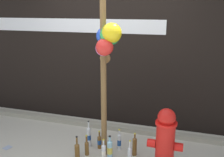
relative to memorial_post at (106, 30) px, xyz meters
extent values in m
cube|color=black|center=(-0.23, 1.20, 0.02)|extent=(10.00, 0.20, 3.59)
cube|color=silver|center=(-1.06, 1.10, -0.03)|extent=(3.41, 0.01, 0.23)
cube|color=gray|center=(-0.23, 0.81, -1.74)|extent=(8.00, 0.12, 0.08)
cylinder|color=brown|center=(-0.05, 0.02, -0.33)|extent=(0.08, 0.08, 2.90)
sphere|color=yellow|center=(0.10, -0.10, -0.02)|extent=(0.25, 0.25, 0.25)
sphere|color=blue|center=(-0.08, 0.22, -0.10)|extent=(0.25, 0.25, 0.25)
sphere|color=red|center=(0.03, -0.14, -0.19)|extent=(0.22, 0.22, 0.22)
sphere|color=green|center=(0.07, -0.07, -0.05)|extent=(0.25, 0.25, 0.25)
sphere|color=#D66BB2|center=(-0.01, -0.08, -0.21)|extent=(0.20, 0.20, 0.20)
sphere|color=brown|center=(-0.06, 0.14, -0.39)|extent=(0.14, 0.14, 0.14)
sphere|color=brown|center=(-0.06, 0.14, -0.27)|extent=(0.10, 0.10, 0.10)
sphere|color=brown|center=(-0.10, 0.14, -0.24)|extent=(0.04, 0.04, 0.04)
sphere|color=brown|center=(-0.03, 0.14, -0.24)|extent=(0.04, 0.04, 0.04)
sphere|color=brown|center=(-0.06, 0.10, -0.27)|extent=(0.04, 0.04, 0.04)
cylinder|color=red|center=(0.81, -0.10, -1.45)|extent=(0.24, 0.24, 0.65)
cylinder|color=red|center=(0.81, -0.10, -1.11)|extent=(0.27, 0.27, 0.03)
sphere|color=red|center=(0.81, -0.10, -1.03)|extent=(0.23, 0.23, 0.23)
cylinder|color=red|center=(0.64, -0.10, -1.42)|extent=(0.11, 0.11, 0.11)
cylinder|color=red|center=(0.99, -0.10, -1.42)|extent=(0.11, 0.11, 0.11)
cylinder|color=#93CCE0|center=(0.06, -0.06, -1.65)|extent=(0.07, 0.07, 0.26)
cone|color=#93CCE0|center=(0.06, -0.06, -1.51)|extent=(0.07, 0.07, 0.03)
cylinder|color=#93CCE0|center=(0.06, -0.06, -1.46)|extent=(0.03, 0.03, 0.05)
cylinder|color=#D8C64C|center=(0.06, -0.06, -1.65)|extent=(0.08, 0.08, 0.10)
cylinder|color=black|center=(0.06, -0.06, -1.43)|extent=(0.04, 0.04, 0.01)
cylinder|color=brown|center=(-0.28, -0.07, -1.68)|extent=(0.06, 0.06, 0.19)
cone|color=brown|center=(-0.28, -0.07, -1.57)|extent=(0.06, 0.06, 0.02)
cylinder|color=brown|center=(-0.28, -0.07, -1.52)|extent=(0.03, 0.03, 0.08)
cylinder|color=gold|center=(-0.28, -0.07, -1.47)|extent=(0.03, 0.03, 0.01)
cylinder|color=silver|center=(-0.34, 0.17, -1.63)|extent=(0.06, 0.06, 0.29)
cone|color=silver|center=(-0.34, 0.17, -1.47)|extent=(0.06, 0.06, 0.03)
cylinder|color=silver|center=(-0.34, 0.17, -1.42)|extent=(0.02, 0.02, 0.09)
cylinder|color=#1E478C|center=(-0.34, 0.17, -1.63)|extent=(0.07, 0.07, 0.08)
cylinder|color=black|center=(-0.34, 0.17, -1.37)|extent=(0.03, 0.03, 0.01)
cylinder|color=silver|center=(0.02, -0.20, -1.64)|extent=(0.06, 0.06, 0.27)
cone|color=silver|center=(0.02, -0.20, -1.50)|extent=(0.06, 0.06, 0.02)
cylinder|color=silver|center=(0.02, -0.20, -1.46)|extent=(0.02, 0.02, 0.06)
cylinder|color=silver|center=(0.02, -0.20, -1.62)|extent=(0.06, 0.06, 0.07)
cylinder|color=gold|center=(0.02, -0.20, -1.42)|extent=(0.03, 0.03, 0.01)
cylinder|color=silver|center=(0.13, 0.20, -1.66)|extent=(0.06, 0.06, 0.24)
cone|color=silver|center=(0.13, 0.20, -1.53)|extent=(0.06, 0.06, 0.02)
cylinder|color=silver|center=(0.13, 0.20, -1.49)|extent=(0.03, 0.03, 0.06)
cylinder|color=#1E478C|center=(0.13, 0.20, -1.66)|extent=(0.06, 0.06, 0.09)
cylinder|color=gold|center=(0.13, 0.20, -1.45)|extent=(0.03, 0.03, 0.01)
cylinder|color=silver|center=(0.35, -0.07, -1.67)|extent=(0.06, 0.06, 0.21)
cone|color=silver|center=(0.35, -0.07, -1.56)|extent=(0.06, 0.06, 0.02)
cylinder|color=silver|center=(0.35, -0.07, -1.50)|extent=(0.02, 0.02, 0.09)
cylinder|color=gold|center=(0.35, -0.07, -1.45)|extent=(0.02, 0.02, 0.01)
cylinder|color=brown|center=(0.38, 0.12, -1.65)|extent=(0.06, 0.06, 0.25)
cone|color=brown|center=(0.38, 0.12, -1.51)|extent=(0.06, 0.06, 0.03)
cylinder|color=brown|center=(0.38, 0.12, -1.47)|extent=(0.02, 0.02, 0.05)
cylinder|color=gold|center=(0.38, 0.12, -1.44)|extent=(0.03, 0.03, 0.01)
cylinder|color=brown|center=(-0.38, -0.19, -1.68)|extent=(0.07, 0.07, 0.21)
cone|color=brown|center=(-0.38, -0.19, -1.56)|extent=(0.07, 0.07, 0.03)
cylinder|color=brown|center=(-0.38, -0.19, -1.50)|extent=(0.03, 0.03, 0.10)
cylinder|color=black|center=(-0.38, -0.19, -1.44)|extent=(0.03, 0.03, 0.01)
cylinder|color=brown|center=(-0.17, 0.16, -1.69)|extent=(0.06, 0.06, 0.18)
cone|color=brown|center=(-0.17, 0.16, -1.58)|extent=(0.06, 0.06, 0.02)
cylinder|color=brown|center=(-0.17, 0.16, -1.54)|extent=(0.03, 0.03, 0.07)
cylinder|color=#1E478C|center=(-0.17, 0.16, -1.68)|extent=(0.06, 0.06, 0.07)
cylinder|color=gold|center=(-0.17, 0.16, -1.50)|extent=(0.03, 0.03, 0.01)
cube|color=#8C99B2|center=(-1.51, -0.24, -1.77)|extent=(0.13, 0.14, 0.01)
camera|label=1|loc=(1.00, -3.08, 0.28)|focal=40.84mm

